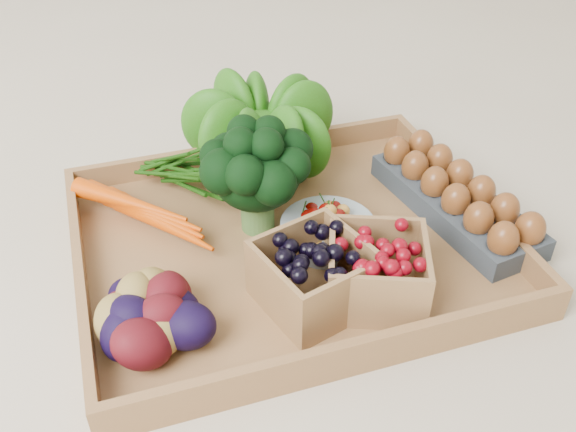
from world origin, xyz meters
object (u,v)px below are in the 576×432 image
object	(u,v)px
tray	(288,247)
cherry_bowl	(328,233)
broccoli	(257,192)
egg_carton	(454,204)

from	to	relation	value
tray	cherry_bowl	bearing A→B (deg)	-18.17
tray	broccoli	distance (m)	0.09
tray	cherry_bowl	size ratio (longest dim) A/B	4.35
broccoli	egg_carton	xyz separation A→B (m)	(0.27, -0.06, -0.04)
tray	broccoli	xyz separation A→B (m)	(-0.03, 0.05, 0.07)
broccoli	egg_carton	bearing A→B (deg)	-11.60
cherry_bowl	egg_carton	xyz separation A→B (m)	(0.19, 0.01, -0.00)
tray	cherry_bowl	distance (m)	0.06
cherry_bowl	broccoli	bearing A→B (deg)	141.86
tray	cherry_bowl	xyz separation A→B (m)	(0.05, -0.02, 0.02)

